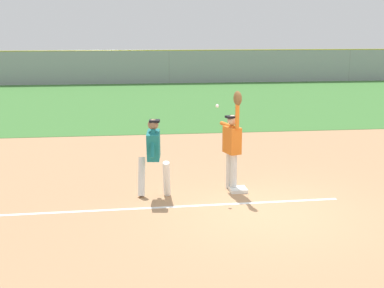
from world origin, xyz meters
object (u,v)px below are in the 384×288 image
object	(u,v)px
parked_car_red	(56,70)
parked_car_tan	(252,68)
runner	(154,152)
baseball	(217,106)
first_base	(238,190)
parked_car_blue	(191,69)
parked_car_white	(131,69)
fielder	(232,142)

from	to	relation	value
parked_car_red	parked_car_tan	xyz separation A→B (m)	(14.62, -0.50, 0.00)
runner	baseball	size ratio (longest dim) A/B	23.24
first_base	parked_car_tan	size ratio (longest dim) A/B	0.09
parked_car_red	parked_car_blue	world-z (taller)	same
parked_car_white	first_base	bearing A→B (deg)	-86.98
parked_car_white	parked_car_blue	distance (m)	4.50
first_base	runner	bearing A→B (deg)	-176.38
runner	parked_car_white	bearing A→B (deg)	98.34
first_base	runner	world-z (taller)	runner
first_base	fielder	world-z (taller)	fielder
parked_car_tan	fielder	bearing A→B (deg)	-104.73
first_base	baseball	world-z (taller)	baseball
parked_car_red	parked_car_tan	bearing A→B (deg)	-7.88
parked_car_tan	parked_car_white	bearing A→B (deg)	179.03
fielder	parked_car_blue	size ratio (longest dim) A/B	0.50
parked_car_red	parked_car_white	distance (m)	5.46
baseball	parked_car_red	size ratio (longest dim) A/B	0.02
parked_car_red	parked_car_tan	size ratio (longest dim) A/B	1.04
baseball	parked_car_white	distance (m)	27.29
first_base	runner	xyz separation A→B (m)	(-1.90, -0.12, 0.96)
parked_car_red	baseball	bearing A→B (deg)	-81.10
runner	parked_car_white	world-z (taller)	runner
fielder	parked_car_blue	bearing A→B (deg)	-111.61
fielder	baseball	world-z (taller)	fielder
runner	parked_car_white	xyz separation A→B (m)	(-0.45, 27.31, -0.32)
first_base	parked_car_blue	size ratio (longest dim) A/B	0.08
first_base	runner	size ratio (longest dim) A/B	0.22
parked_car_white	parked_car_blue	world-z (taller)	same
baseball	first_base	bearing A→B (deg)	1.38
fielder	runner	distance (m)	1.81
fielder	parked_car_white	size ratio (longest dim) A/B	0.51
first_base	parked_car_blue	xyz separation A→B (m)	(2.15, 27.17, 0.63)
parked_car_white	fielder	bearing A→B (deg)	-87.19
runner	parked_car_red	distance (m)	28.32
parked_car_white	parked_car_blue	size ratio (longest dim) A/B	0.98
parked_car_tan	first_base	bearing A→B (deg)	-104.42
baseball	parked_car_blue	size ratio (longest dim) A/B	0.02
fielder	runner	size ratio (longest dim) A/B	1.33
parked_car_blue	runner	bearing A→B (deg)	-102.89
parked_car_blue	baseball	bearing A→B (deg)	-100.03
first_base	parked_car_blue	distance (m)	27.27
parked_car_blue	parked_car_tan	bearing A→B (deg)	-5.66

